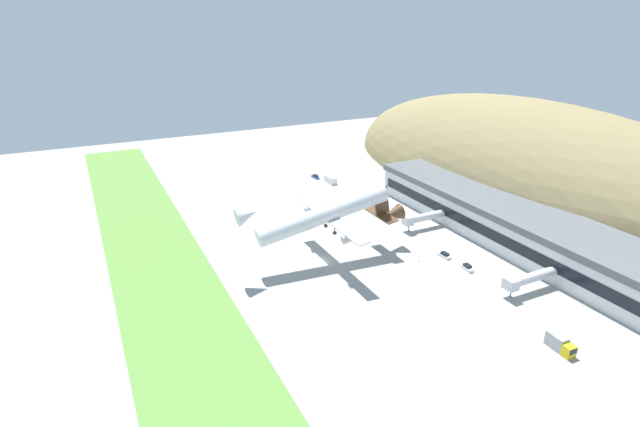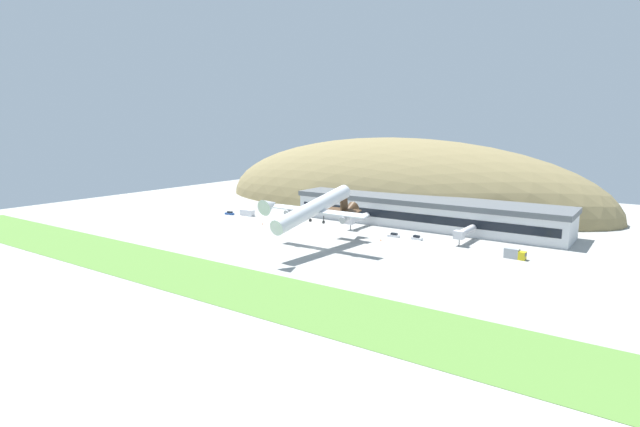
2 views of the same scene
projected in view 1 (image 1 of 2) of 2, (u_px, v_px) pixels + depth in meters
ground_plane at (324, 260)px, 145.33m from camera, size 354.08×354.08×0.00m
grass_strip_foreground at (171, 295)px, 127.41m from camera, size 318.67×26.82×0.08m
hill_backdrop at (524, 187)px, 207.16m from camera, size 216.81×84.79×70.85m
terminal_building at (515, 222)px, 154.72m from camera, size 114.92×22.98×11.81m
jetway_0 at (422, 218)px, 165.30m from camera, size 3.38×15.63×5.43m
jetway_1 at (528, 279)px, 127.30m from camera, size 3.38×16.68×5.43m
cargo_airplane at (327, 215)px, 140.78m from camera, size 38.70×52.32×14.01m
service_car_0 at (315, 177)px, 217.71m from camera, size 4.69×2.01×1.58m
service_car_1 at (444, 255)px, 147.14m from camera, size 4.53×2.04×1.51m
service_car_2 at (467, 268)px, 139.81m from camera, size 4.14×2.07×1.59m
fuel_truck at (331, 180)px, 211.54m from camera, size 7.25×2.78×2.82m
box_truck at (560, 344)px, 106.23m from camera, size 6.70×2.75×3.24m
traffic_cone_0 at (419, 261)px, 144.70m from camera, size 0.52×0.52×0.58m
traffic_cone_1 at (326, 201)px, 190.49m from camera, size 0.52×0.52×0.58m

